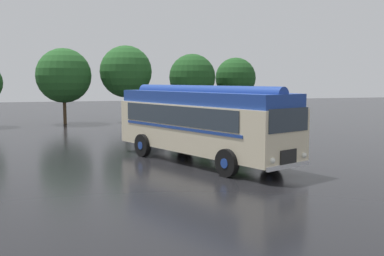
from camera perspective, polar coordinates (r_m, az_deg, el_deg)
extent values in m
plane|color=black|center=(21.22, 3.28, -4.01)|extent=(120.00, 120.00, 0.00)
cube|color=beige|center=(20.38, 1.17, 0.12)|extent=(6.16, 10.19, 2.10)
cube|color=#1E3D93|center=(20.29, 1.18, 3.86)|extent=(5.90, 9.93, 0.56)
cylinder|color=#1E3D93|center=(20.28, 1.18, 4.59)|extent=(4.21, 9.00, 0.60)
cube|color=#2D3842|center=(21.39, 3.26, 1.93)|extent=(3.12, 7.40, 0.84)
cube|color=#2D3842|center=(19.79, -2.19, 1.59)|extent=(3.12, 7.40, 0.84)
cube|color=#1E3D93|center=(21.36, 3.42, 0.47)|extent=(3.19, 7.58, 0.12)
cube|color=#1E3D93|center=(19.76, -2.01, 0.01)|extent=(3.19, 7.58, 0.12)
cube|color=#2D3842|center=(16.81, 12.22, 0.98)|extent=(2.04, 0.88, 0.88)
cube|color=black|center=(16.98, 12.13, -3.63)|extent=(0.85, 0.40, 0.56)
cube|color=silver|center=(17.02, 12.16, -4.73)|extent=(2.23, 1.01, 0.16)
sphere|color=white|center=(17.68, 14.00, -3.39)|extent=(0.22, 0.22, 0.22)
sphere|color=white|center=(16.30, 10.15, -4.10)|extent=(0.22, 0.22, 0.22)
cylinder|color=black|center=(19.24, 10.11, -3.50)|extent=(0.68, 1.12, 1.10)
cylinder|color=#1E3D93|center=(19.24, 10.11, -3.50)|extent=(0.44, 0.48, 0.39)
cylinder|color=black|center=(17.39, 4.45, -4.45)|extent=(0.68, 1.12, 1.10)
cylinder|color=#1E3D93|center=(17.39, 4.45, -4.45)|extent=(0.44, 0.48, 0.39)
cylinder|color=black|center=(23.56, -0.94, -1.63)|extent=(0.68, 1.12, 1.10)
cylinder|color=#1E3D93|center=(23.56, -0.94, -1.63)|extent=(0.44, 0.48, 0.39)
cylinder|color=black|center=(22.08, -6.28, -2.19)|extent=(0.68, 1.12, 1.10)
cylinder|color=#1E3D93|center=(22.08, -6.28, -2.19)|extent=(0.44, 0.48, 0.39)
cube|color=#4C5156|center=(31.51, -6.00, 0.54)|extent=(1.94, 4.29, 0.70)
cube|color=#4C5156|center=(31.60, -6.08, 1.77)|extent=(1.62, 2.27, 0.64)
cube|color=#2D3842|center=(31.78, -4.75, 1.81)|extent=(0.14, 1.93, 0.50)
cube|color=#2D3842|center=(31.43, -7.42, 1.73)|extent=(0.14, 1.93, 0.50)
cylinder|color=black|center=(30.51, -3.82, -0.29)|extent=(0.24, 0.65, 0.64)
cylinder|color=black|center=(30.09, -7.05, -0.41)|extent=(0.24, 0.65, 0.64)
cylinder|color=black|center=(33.02, -5.04, 0.19)|extent=(0.24, 0.65, 0.64)
cylinder|color=black|center=(32.62, -8.03, 0.09)|extent=(0.24, 0.65, 0.64)
cube|color=silver|center=(32.02, -0.86, 0.66)|extent=(2.09, 4.34, 0.70)
cube|color=silver|center=(32.10, -0.96, 1.87)|extent=(1.70, 2.32, 0.64)
cube|color=#2D3842|center=(32.37, 0.30, 1.91)|extent=(0.21, 1.93, 0.50)
cube|color=#2D3842|center=(31.84, -2.24, 1.84)|extent=(0.21, 1.93, 0.50)
cylinder|color=black|center=(31.18, 1.50, -0.14)|extent=(0.26, 0.66, 0.64)
cylinder|color=black|center=(30.54, -1.54, -0.27)|extent=(0.26, 0.66, 0.64)
cylinder|color=black|center=(33.58, -0.24, 0.32)|extent=(0.26, 0.66, 0.64)
cylinder|color=black|center=(32.98, -3.09, 0.20)|extent=(0.26, 0.66, 0.64)
cube|color=#4C5156|center=(32.96, 4.00, 0.80)|extent=(1.76, 4.23, 0.70)
cube|color=#4C5156|center=(33.05, 3.92, 1.98)|extent=(1.53, 2.21, 0.64)
cube|color=#2D3842|center=(33.30, 5.15, 2.01)|extent=(0.05, 1.93, 0.50)
cube|color=#2D3842|center=(32.80, 2.67, 1.96)|extent=(0.05, 1.93, 0.50)
cylinder|color=black|center=(32.09, 6.24, 0.01)|extent=(0.21, 0.64, 0.64)
cylinder|color=black|center=(31.49, 3.26, -0.08)|extent=(0.21, 0.64, 0.64)
cylinder|color=black|center=(34.51, 4.66, 0.46)|extent=(0.21, 0.64, 0.64)
cylinder|color=black|center=(33.95, 1.87, 0.38)|extent=(0.21, 0.64, 0.64)
cylinder|color=#4C3823|center=(39.44, -15.86, 2.21)|extent=(0.28, 0.28, 2.36)
sphere|color=#235623|center=(39.35, -15.98, 6.42)|extent=(4.58, 4.58, 4.58)
sphere|color=#235623|center=(39.38, -16.28, 6.50)|extent=(3.40, 3.40, 3.40)
cylinder|color=#4C3823|center=(40.19, -8.33, 2.72)|extent=(0.29, 0.29, 2.73)
sphere|color=#235623|center=(40.13, -8.40, 7.10)|extent=(4.56, 4.56, 4.56)
sphere|color=#235623|center=(40.43, -7.78, 7.30)|extent=(3.04, 3.04, 3.04)
cylinder|color=#4C3823|center=(40.33, 0.04, 2.57)|extent=(0.32, 0.32, 2.41)
sphere|color=#1E4C1E|center=(40.25, 0.04, 6.48)|extent=(4.12, 4.12, 4.12)
sphere|color=#1E4C1E|center=(40.70, 0.52, 6.23)|extent=(3.00, 3.00, 3.00)
cylinder|color=#4C3823|center=(42.84, 5.52, 2.79)|extent=(0.31, 0.31, 2.47)
sphere|color=#1E4C1E|center=(42.76, 5.55, 6.35)|extent=(3.81, 3.81, 3.81)
sphere|color=#1E4C1E|center=(43.26, 5.78, 6.34)|extent=(2.61, 2.61, 2.61)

